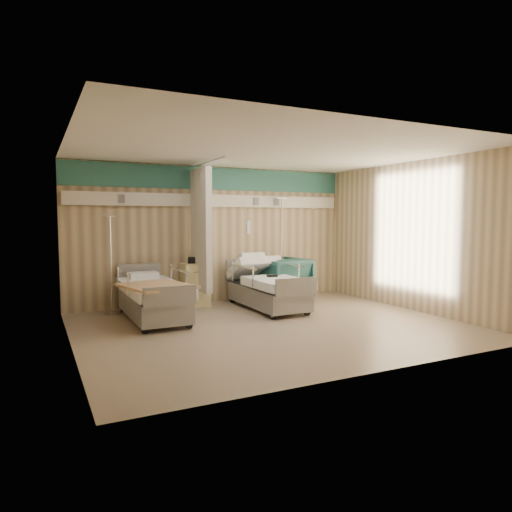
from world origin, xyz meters
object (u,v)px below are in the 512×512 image
Objects in this scene: visitor_armchair at (281,279)px; iv_stand_left at (112,294)px; bedside_cabinet at (195,285)px; iv_stand_right at (281,278)px; bed_right at (267,292)px; bed_left at (153,302)px.

iv_stand_left is (-3.42, 0.17, -0.09)m from visitor_armchair.
iv_stand_right reaches higher than bedside_cabinet.
bed_right is 1.21× the size of iv_stand_left.
bed_left is 1.21× the size of iv_stand_left.
iv_stand_left reaches higher than bedside_cabinet.
visitor_armchair is (0.65, 0.60, 0.15)m from bed_right.
iv_stand_left reaches higher than bed_left.
bedside_cabinet is at bearing 40.60° from bed_left.
iv_stand_right reaches higher than visitor_armchair.
bed_right is at bearing 34.53° from visitor_armchair.
bedside_cabinet is 0.84× the size of visitor_armchair.
visitor_armchair is at bearing -119.49° from iv_stand_right.
iv_stand_right reaches higher than bed_right.
iv_stand_right is 3.61m from iv_stand_left.
bed_right is 2.87m from iv_stand_left.
iv_stand_left is at bearing 126.42° from bed_left.
bed_right is at bearing 0.00° from bed_left.
iv_stand_right is (0.18, 0.33, -0.01)m from visitor_armchair.
bed_right is 1.46m from bedside_cabinet.
iv_stand_left reaches higher than visitor_armchair.
bed_left is 0.96m from iv_stand_left.
iv_stand_left is at bearing -11.01° from visitor_armchair.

